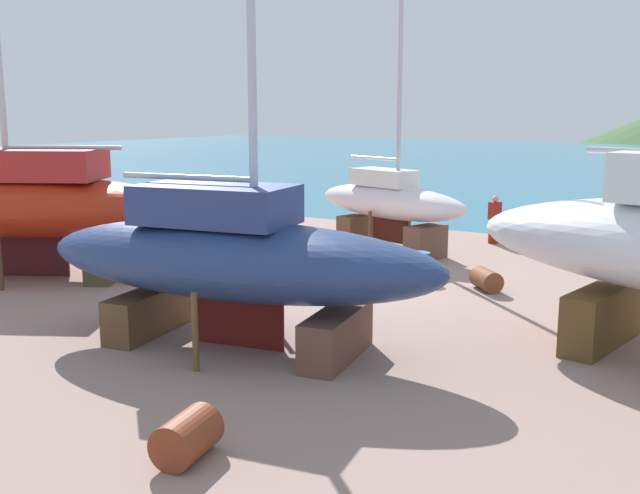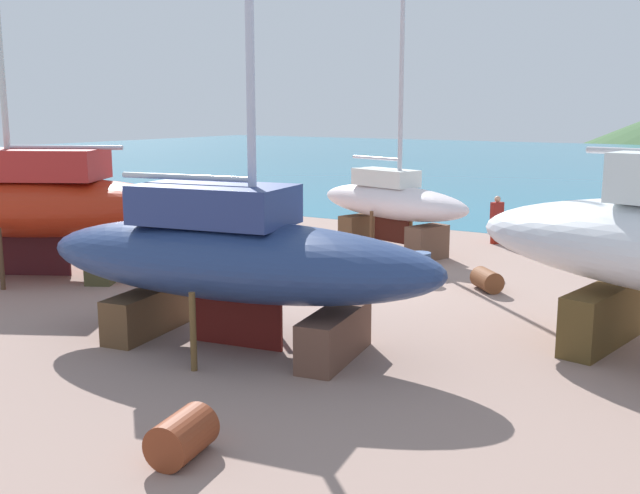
{
  "view_description": "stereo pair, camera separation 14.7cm",
  "coord_description": "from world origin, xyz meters",
  "px_view_note": "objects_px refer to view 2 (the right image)",
  "views": [
    {
      "loc": [
        9.9,
        -17.9,
        4.74
      ],
      "look_at": [
        0.37,
        -2.57,
        1.35
      ],
      "focal_mm": 41.58,
      "sensor_mm": 36.0,
      "label": 1
    },
    {
      "loc": [
        10.03,
        -17.82,
        4.74
      ],
      "look_at": [
        0.37,
        -2.57,
        1.35
      ],
      "focal_mm": 41.58,
      "sensor_mm": 36.0,
      "label": 2
    }
  ],
  "objects_px": {
    "sailboat_large_starboard": "(233,257)",
    "barrel_tar_black": "(420,266)",
    "sailboat_small_center": "(392,203)",
    "barrel_tipped_left": "(182,436)",
    "barrel_blue_faded": "(609,259)",
    "barrel_rust_near": "(487,280)",
    "barrel_tipped_right": "(180,230)",
    "sailboat_far_slipway": "(29,204)",
    "worker": "(497,219)"
  },
  "relations": [
    {
      "from": "sailboat_small_center",
      "to": "barrel_tipped_left",
      "type": "bearing_deg",
      "value": -56.68
    },
    {
      "from": "barrel_blue_faded",
      "to": "barrel_rust_near",
      "type": "height_order",
      "value": "barrel_blue_faded"
    },
    {
      "from": "sailboat_large_starboard",
      "to": "barrel_tipped_right",
      "type": "relative_size",
      "value": 16.29
    },
    {
      "from": "sailboat_large_starboard",
      "to": "worker",
      "type": "xyz_separation_m",
      "value": [
        0.6,
        13.99,
        -0.94
      ]
    },
    {
      "from": "barrel_rust_near",
      "to": "barrel_tipped_left",
      "type": "distance_m",
      "value": 11.44
    },
    {
      "from": "sailboat_small_center",
      "to": "worker",
      "type": "bearing_deg",
      "value": 71.26
    },
    {
      "from": "barrel_tipped_right",
      "to": "barrel_tipped_left",
      "type": "relative_size",
      "value": 0.82
    },
    {
      "from": "sailboat_large_starboard",
      "to": "sailboat_far_slipway",
      "type": "bearing_deg",
      "value": 158.0
    },
    {
      "from": "barrel_blue_faded",
      "to": "barrel_tar_black",
      "type": "distance_m",
      "value": 5.57
    },
    {
      "from": "barrel_tar_black",
      "to": "barrel_tipped_left",
      "type": "bearing_deg",
      "value": -81.15
    },
    {
      "from": "sailboat_large_starboard",
      "to": "barrel_rust_near",
      "type": "bearing_deg",
      "value": 59.48
    },
    {
      "from": "sailboat_small_center",
      "to": "barrel_tipped_left",
      "type": "distance_m",
      "value": 15.54
    },
    {
      "from": "sailboat_large_starboard",
      "to": "barrel_tar_black",
      "type": "xyz_separation_m",
      "value": [
        0.71,
        7.35,
        -1.44
      ]
    },
    {
      "from": "worker",
      "to": "barrel_rust_near",
      "type": "relative_size",
      "value": 1.84
    },
    {
      "from": "sailboat_far_slipway",
      "to": "barrel_tipped_right",
      "type": "height_order",
      "value": "sailboat_far_slipway"
    },
    {
      "from": "barrel_tar_black",
      "to": "barrel_rust_near",
      "type": "xyz_separation_m",
      "value": [
        2.02,
        -0.18,
        -0.11
      ]
    },
    {
      "from": "barrel_blue_faded",
      "to": "barrel_tipped_left",
      "type": "xyz_separation_m",
      "value": [
        -2.54,
        -15.09,
        -0.14
      ]
    },
    {
      "from": "barrel_tar_black",
      "to": "barrel_rust_near",
      "type": "bearing_deg",
      "value": -5.16
    },
    {
      "from": "worker",
      "to": "barrel_tipped_left",
      "type": "relative_size",
      "value": 1.8
    },
    {
      "from": "barrel_tipped_right",
      "to": "barrel_rust_near",
      "type": "bearing_deg",
      "value": -7.89
    },
    {
      "from": "barrel_tipped_right",
      "to": "barrel_tipped_left",
      "type": "bearing_deg",
      "value": -47.02
    },
    {
      "from": "barrel_tar_black",
      "to": "sailboat_far_slipway",
      "type": "bearing_deg",
      "value": -150.81
    },
    {
      "from": "sailboat_small_center",
      "to": "barrel_tar_black",
      "type": "height_order",
      "value": "sailboat_small_center"
    },
    {
      "from": "sailboat_large_starboard",
      "to": "barrel_blue_faded",
      "type": "height_order",
      "value": "sailboat_large_starboard"
    },
    {
      "from": "sailboat_small_center",
      "to": "barrel_rust_near",
      "type": "bearing_deg",
      "value": -19.85
    },
    {
      "from": "barrel_tar_black",
      "to": "barrel_rust_near",
      "type": "distance_m",
      "value": 2.03
    },
    {
      "from": "barrel_tipped_right",
      "to": "barrel_tipped_left",
      "type": "distance_m",
      "value": 17.99
    },
    {
      "from": "sailboat_far_slipway",
      "to": "barrel_tipped_right",
      "type": "relative_size",
      "value": 20.53
    },
    {
      "from": "sailboat_large_starboard",
      "to": "barrel_tipped_right",
      "type": "height_order",
      "value": "sailboat_large_starboard"
    },
    {
      "from": "worker",
      "to": "sailboat_small_center",
      "type": "bearing_deg",
      "value": -98.08
    },
    {
      "from": "sailboat_far_slipway",
      "to": "worker",
      "type": "relative_size",
      "value": 9.39
    },
    {
      "from": "sailboat_far_slipway",
      "to": "barrel_tipped_left",
      "type": "distance_m",
      "value": 13.16
    },
    {
      "from": "barrel_tipped_right",
      "to": "barrel_rust_near",
      "type": "distance_m",
      "value": 12.59
    },
    {
      "from": "barrel_blue_faded",
      "to": "barrel_tipped_left",
      "type": "height_order",
      "value": "barrel_blue_faded"
    },
    {
      "from": "barrel_blue_faded",
      "to": "barrel_tar_black",
      "type": "xyz_separation_m",
      "value": [
        -4.35,
        -3.48,
        -0.07
      ]
    },
    {
      "from": "barrel_tipped_right",
      "to": "sailboat_small_center",
      "type": "bearing_deg",
      "value": 12.06
    },
    {
      "from": "sailboat_far_slipway",
      "to": "barrel_tipped_left",
      "type": "xyz_separation_m",
      "value": [
        11.47,
        -6.22,
        -1.73
      ]
    },
    {
      "from": "sailboat_large_starboard",
      "to": "barrel_tar_black",
      "type": "distance_m",
      "value": 7.53
    },
    {
      "from": "sailboat_far_slipway",
      "to": "barrel_tipped_left",
      "type": "relative_size",
      "value": 16.91
    },
    {
      "from": "barrel_tar_black",
      "to": "barrel_tipped_left",
      "type": "distance_m",
      "value": 11.76
    },
    {
      "from": "barrel_blue_faded",
      "to": "barrel_rust_near",
      "type": "xyz_separation_m",
      "value": [
        -2.33,
        -3.66,
        -0.18
      ]
    },
    {
      "from": "worker",
      "to": "barrel_blue_faded",
      "type": "bearing_deg",
      "value": -7.72
    },
    {
      "from": "barrel_tar_black",
      "to": "barrel_rust_near",
      "type": "relative_size",
      "value": 0.84
    },
    {
      "from": "barrel_tar_black",
      "to": "barrel_tipped_left",
      "type": "xyz_separation_m",
      "value": [
        1.81,
        -11.62,
        -0.07
      ]
    },
    {
      "from": "barrel_tar_black",
      "to": "worker",
      "type": "bearing_deg",
      "value": 90.93
    },
    {
      "from": "sailboat_small_center",
      "to": "sailboat_far_slipway",
      "type": "height_order",
      "value": "sailboat_far_slipway"
    },
    {
      "from": "sailboat_far_slipway",
      "to": "worker",
      "type": "distance_m",
      "value": 15.41
    },
    {
      "from": "barrel_tar_black",
      "to": "barrel_blue_faded",
      "type": "bearing_deg",
      "value": 38.64
    },
    {
      "from": "sailboat_large_starboard",
      "to": "sailboat_small_center",
      "type": "bearing_deg",
      "value": 90.17
    },
    {
      "from": "sailboat_small_center",
      "to": "worker",
      "type": "height_order",
      "value": "sailboat_small_center"
    }
  ]
}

